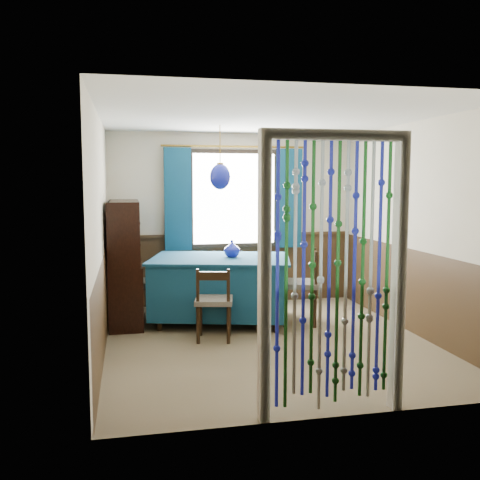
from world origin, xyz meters
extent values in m
plane|color=brown|center=(0.00, 0.00, 0.00)|extent=(4.00, 4.00, 0.00)
plane|color=silver|center=(0.00, 0.00, 2.50)|extent=(4.00, 4.00, 0.00)
plane|color=beige|center=(0.00, 2.00, 1.25)|extent=(3.60, 0.00, 3.60)
plane|color=beige|center=(0.00, -2.00, 1.25)|extent=(3.60, 0.00, 3.60)
plane|color=beige|center=(-1.80, 0.00, 1.25)|extent=(0.00, 4.00, 4.00)
plane|color=beige|center=(1.80, 0.00, 1.25)|extent=(0.00, 4.00, 4.00)
plane|color=#3D2A17|center=(0.00, 1.99, 0.50)|extent=(3.60, 0.00, 3.60)
plane|color=#3D2A17|center=(0.00, -1.99, 0.50)|extent=(3.60, 0.00, 3.60)
plane|color=#3D2A17|center=(-1.79, 0.00, 0.50)|extent=(0.00, 4.00, 4.00)
plane|color=#3D2A17|center=(1.79, 0.00, 0.50)|extent=(0.00, 4.00, 4.00)
cube|color=black|center=(0.00, 1.95, 1.55)|extent=(1.32, 0.12, 1.42)
cube|color=navy|center=(-0.37, 0.94, 0.46)|extent=(1.91, 1.53, 0.69)
cube|color=navy|center=(-0.37, 0.94, 0.82)|extent=(1.99, 1.60, 0.03)
cylinder|color=black|center=(-1.17, 0.70, 0.07)|extent=(0.07, 0.07, 0.14)
cylinder|color=black|center=(0.20, 0.33, 0.07)|extent=(0.07, 0.07, 0.14)
cylinder|color=black|center=(-0.95, 1.54, 0.07)|extent=(0.07, 0.07, 0.14)
cylinder|color=black|center=(0.42, 1.18, 0.07)|extent=(0.07, 0.07, 0.14)
cylinder|color=black|center=(-0.78, 0.07, 0.21)|extent=(0.04, 0.04, 0.43)
cylinder|color=black|center=(-0.45, 0.00, 0.21)|extent=(0.04, 0.04, 0.43)
cylinder|color=black|center=(-0.71, 0.38, 0.21)|extent=(0.04, 0.04, 0.43)
cylinder|color=black|center=(-0.38, 0.31, 0.21)|extent=(0.04, 0.04, 0.43)
cube|color=#5B5549|center=(-0.58, 0.19, 0.46)|extent=(0.49, 0.48, 0.06)
cube|color=black|center=(-0.62, 0.02, 0.77)|extent=(0.36, 0.11, 0.09)
cylinder|color=black|center=(-0.78, 0.06, 0.64)|extent=(0.04, 0.04, 0.42)
cylinder|color=black|center=(-0.45, -0.01, 0.64)|extent=(0.04, 0.04, 0.42)
cylinder|color=black|center=(-0.03, 1.69, 0.21)|extent=(0.04, 0.04, 0.41)
cylinder|color=black|center=(-0.33, 1.82, 0.21)|extent=(0.04, 0.04, 0.41)
cylinder|color=black|center=(-0.15, 1.41, 0.21)|extent=(0.04, 0.04, 0.41)
cylinder|color=black|center=(-0.45, 1.54, 0.21)|extent=(0.04, 0.04, 0.41)
cube|color=#5B5549|center=(-0.24, 1.62, 0.44)|extent=(0.52, 0.51, 0.05)
cube|color=black|center=(-0.18, 1.76, 0.74)|extent=(0.33, 0.17, 0.09)
cylinder|color=black|center=(-0.03, 1.70, 0.61)|extent=(0.04, 0.04, 0.40)
cylinder|color=black|center=(-0.32, 1.83, 0.61)|extent=(0.04, 0.04, 0.40)
cylinder|color=black|center=(-1.52, 1.37, 0.23)|extent=(0.05, 0.05, 0.47)
cylinder|color=black|center=(-1.52, 0.99, 0.23)|extent=(0.05, 0.05, 0.47)
cylinder|color=black|center=(-1.16, 1.37, 0.23)|extent=(0.05, 0.05, 0.47)
cylinder|color=black|center=(-1.16, 0.99, 0.23)|extent=(0.05, 0.05, 0.47)
cube|color=#5B5549|center=(-1.34, 1.18, 0.50)|extent=(0.44, 0.46, 0.06)
cube|color=black|center=(-1.53, 1.18, 0.85)|extent=(0.04, 0.40, 0.10)
cylinder|color=black|center=(-1.53, 1.37, 0.70)|extent=(0.04, 0.04, 0.46)
cylinder|color=black|center=(-1.53, 0.99, 0.70)|extent=(0.04, 0.04, 0.46)
cylinder|color=black|center=(0.72, 0.43, 0.24)|extent=(0.05, 0.05, 0.48)
cylinder|color=black|center=(0.83, 0.80, 0.24)|extent=(0.05, 0.05, 0.48)
cylinder|color=black|center=(0.36, 0.53, 0.24)|extent=(0.05, 0.05, 0.48)
cylinder|color=black|center=(0.47, 0.90, 0.24)|extent=(0.05, 0.05, 0.48)
cube|color=#5B5549|center=(0.59, 0.66, 0.51)|extent=(0.56, 0.58, 0.06)
cube|color=black|center=(0.78, 0.61, 0.86)|extent=(0.16, 0.40, 0.11)
cylinder|color=black|center=(0.73, 0.42, 0.71)|extent=(0.04, 0.04, 0.47)
cylinder|color=black|center=(0.84, 0.80, 0.71)|extent=(0.04, 0.04, 0.47)
cube|color=black|center=(-1.56, 1.20, 0.39)|extent=(0.41, 1.19, 0.78)
cube|color=black|center=(-1.56, 0.63, 1.17)|extent=(0.36, 0.05, 0.78)
cube|color=black|center=(-1.56, 1.77, 1.17)|extent=(0.36, 0.05, 0.78)
cube|color=black|center=(-1.56, 1.20, 1.54)|extent=(0.36, 1.19, 0.04)
cube|color=black|center=(-1.75, 1.20, 1.17)|extent=(0.03, 1.17, 0.78)
cube|color=black|center=(-1.53, 1.20, 1.05)|extent=(0.31, 1.11, 0.02)
cube|color=black|center=(-1.53, 1.20, 1.31)|extent=(0.31, 1.11, 0.02)
cylinder|color=olive|center=(-0.37, 0.94, 2.18)|extent=(0.01, 0.01, 0.64)
ellipsoid|color=#161F9B|center=(-0.37, 0.94, 1.86)|extent=(0.26, 0.26, 0.32)
cylinder|color=olive|center=(-0.37, 0.94, 2.02)|extent=(0.08, 0.08, 0.03)
imported|color=#161F9B|center=(-0.22, 0.96, 0.94)|extent=(0.22, 0.22, 0.20)
imported|color=beige|center=(-1.51, 1.02, 1.09)|extent=(0.25, 0.25, 0.05)
imported|color=beige|center=(-1.51, 1.40, 0.87)|extent=(0.18, 0.18, 0.19)
camera|label=1|loc=(-1.51, -5.70, 1.80)|focal=40.00mm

